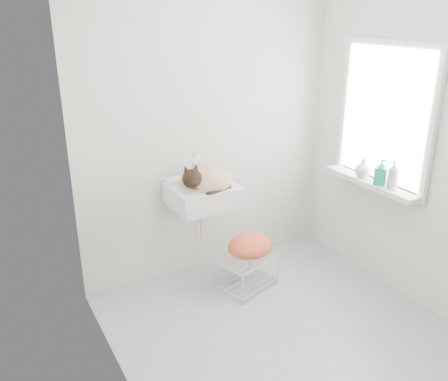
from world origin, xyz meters
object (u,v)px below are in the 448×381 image
cat (205,181)px  bottle_b (380,184)px  sink (203,185)px  bottle_a (391,189)px  wire_rack (246,270)px  bottle_c (362,177)px

cat → bottle_b: (1.18, -0.62, -0.04)m
sink → bottle_b: size_ratio=2.45×
sink → cat: size_ratio=1.13×
sink → bottle_a: sink is taller
sink → cat: 0.05m
cat → bottle_a: bearing=-34.2°
cat → wire_rack: (0.26, -0.20, -0.74)m
cat → bottle_b: 1.33m
wire_rack → bottle_b: bearing=-24.4°
sink → bottle_b: bearing=-28.0°
cat → bottle_b: size_ratio=2.17×
bottle_b → bottle_c: bottle_b is taller
bottle_b → sink: bearing=152.0°
wire_rack → bottle_a: size_ratio=2.35×
bottle_b → bottle_c: bearing=90.0°
cat → bottle_b: cat is taller
sink → bottle_a: size_ratio=2.63×
bottle_a → bottle_c: bottle_a is taller
sink → wire_rack: 0.78m
wire_rack → bottle_b: 1.23m
bottle_b → bottle_c: size_ratio=1.27×
sink → wire_rack: bearing=-38.6°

